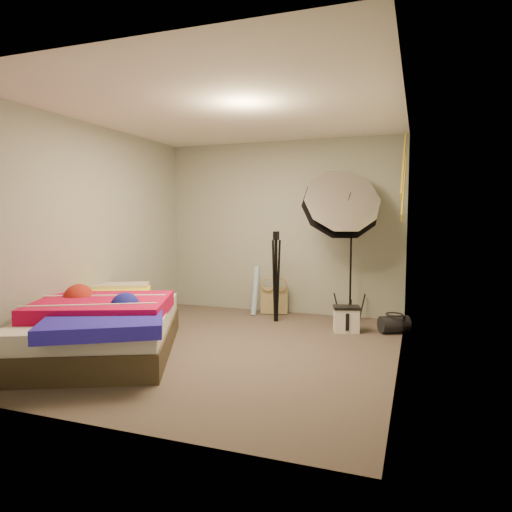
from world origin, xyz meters
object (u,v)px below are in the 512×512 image
at_px(tote_bag, 274,300).
at_px(camera_tripod, 276,270).
at_px(bed, 102,324).
at_px(wrapping_roll, 255,291).
at_px(duffel_bag, 394,324).
at_px(photo_umbrella, 340,207).
at_px(camera_case, 346,320).

height_order(tote_bag, camera_tripod, camera_tripod).
xyz_separation_m(bed, camera_tripod, (1.29, 1.96, 0.40)).
distance_m(wrapping_roll, duffel_bag, 2.00).
bearing_deg(duffel_bag, tote_bag, 133.28).
height_order(tote_bag, duffel_bag, tote_bag).
height_order(duffel_bag, photo_umbrella, photo_umbrella).
bearing_deg(wrapping_roll, bed, -111.23).
relative_size(camera_case, photo_umbrella, 0.14).
relative_size(wrapping_roll, camera_case, 2.38).
bearing_deg(bed, wrapping_roll, 68.77).
bearing_deg(duffel_bag, camera_tripod, 147.96).
relative_size(tote_bag, duffel_bag, 1.12).
bearing_deg(photo_umbrella, wrapping_roll, 174.12).
bearing_deg(bed, tote_bag, 65.35).
bearing_deg(camera_tripod, photo_umbrella, 12.74).
xyz_separation_m(camera_case, bed, (-2.27, -1.71, 0.15)).
xyz_separation_m(wrapping_roll, camera_case, (1.39, -0.56, -0.20)).
relative_size(photo_umbrella, camera_tripod, 1.76).
distance_m(tote_bag, photo_umbrella, 1.69).
relative_size(camera_case, duffel_bag, 0.85).
relative_size(tote_bag, camera_case, 1.32).
relative_size(duffel_bag, camera_tripod, 0.28).
bearing_deg(wrapping_roll, tote_bag, 34.52).
bearing_deg(camera_tripod, bed, -123.31).
xyz_separation_m(tote_bag, camera_case, (1.15, -0.72, -0.05)).
bearing_deg(camera_tripod, tote_bag, 110.05).
distance_m(camera_case, bed, 2.84).
relative_size(camera_case, bed, 0.12).
distance_m(bed, photo_umbrella, 3.24).
bearing_deg(photo_umbrella, camera_tripod, -167.26).
bearing_deg(wrapping_roll, duffel_bag, -12.16).
bearing_deg(wrapping_roll, camera_case, -22.02).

